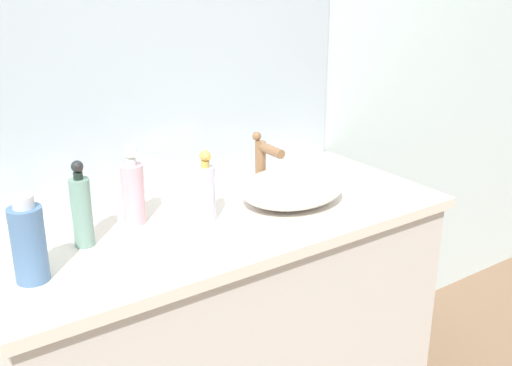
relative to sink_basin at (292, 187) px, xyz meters
The scene contains 9 objects.
bathroom_wall_rear 0.63m from the sink_basin, 128.50° to the left, with size 6.00×0.06×2.60m, color silver.
vanity_counter 0.52m from the sink_basin, 169.61° to the left, with size 1.32×0.58×0.84m.
wall_mirror_panel 0.58m from the sink_basin, 124.36° to the left, with size 1.27×0.01×0.92m, color #B2BCC6.
sink_basin is the anchor object (origin of this frame).
faucet 0.15m from the sink_basin, 90.00° to the left, with size 0.03×0.14×0.18m.
soap_dispenser 0.46m from the sink_basin, 163.17° to the left, with size 0.06×0.06×0.22m.
lotion_bottle 0.61m from the sink_basin, behind, with size 0.05×0.05×0.22m.
perfume_bottle 0.76m from the sink_basin, behind, with size 0.07×0.07×0.20m.
spray_can 0.28m from the sink_basin, behind, with size 0.05×0.05×0.20m.
Camera 1 is at (-0.76, -0.96, 1.52)m, focal length 43.33 mm.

